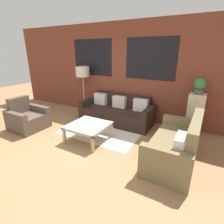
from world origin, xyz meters
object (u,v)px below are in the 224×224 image
object	(u,v)px
couch_dark	(117,112)
coffee_table	(89,127)
floor_lamp	(83,73)
armchair_corner	(28,119)
drawer_cabinet	(195,115)
potted_plant	(200,86)
settee_vintage	(176,147)

from	to	relation	value
couch_dark	coffee_table	distance (m)	1.35
floor_lamp	armchair_corner	bearing A→B (deg)	-107.64
drawer_cabinet	potted_plant	distance (m)	0.72
potted_plant	drawer_cabinet	bearing A→B (deg)	-90.00
couch_dark	coffee_table	bearing A→B (deg)	-91.25
settee_vintage	couch_dark	bearing A→B (deg)	147.69
floor_lamp	potted_plant	xyz separation A→B (m)	(3.37, 0.10, -0.10)
coffee_table	potted_plant	bearing A→B (deg)	36.80
coffee_table	drawer_cabinet	world-z (taller)	drawer_cabinet
armchair_corner	potted_plant	distance (m)	4.44
drawer_cabinet	floor_lamp	bearing A→B (deg)	-178.38
couch_dark	armchair_corner	xyz separation A→B (m)	(-1.86, -1.63, -0.01)
drawer_cabinet	potted_plant	size ratio (longest dim) A/B	2.85
couch_dark	floor_lamp	world-z (taller)	floor_lamp
couch_dark	drawer_cabinet	world-z (taller)	drawer_cabinet
couch_dark	settee_vintage	distance (m)	2.26
coffee_table	drawer_cabinet	distance (m)	2.62
settee_vintage	floor_lamp	distance (m)	3.63
settee_vintage	floor_lamp	world-z (taller)	floor_lamp
coffee_table	floor_lamp	size ratio (longest dim) A/B	0.56
couch_dark	armchair_corner	distance (m)	2.47
armchair_corner	couch_dark	bearing A→B (deg)	41.17
couch_dark	drawer_cabinet	size ratio (longest dim) A/B	2.03
couch_dark	armchair_corner	bearing A→B (deg)	-138.83
couch_dark	floor_lamp	size ratio (longest dim) A/B	1.37
floor_lamp	drawer_cabinet	distance (m)	3.47
settee_vintage	floor_lamp	bearing A→B (deg)	157.63
potted_plant	couch_dark	bearing A→B (deg)	-174.13
settee_vintage	armchair_corner	world-z (taller)	settee_vintage
armchair_corner	drawer_cabinet	bearing A→B (deg)	25.13
coffee_table	potted_plant	size ratio (longest dim) A/B	2.36
armchair_corner	drawer_cabinet	world-z (taller)	drawer_cabinet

